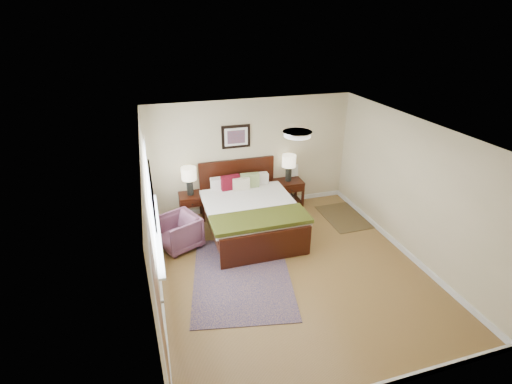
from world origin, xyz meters
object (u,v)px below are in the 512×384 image
lamp_left (189,176)px  armchair (179,232)px  nightstand_left (191,200)px  lamp_right (289,163)px  bed (250,208)px  rug_persian (242,276)px  nightstand_right (288,191)px

lamp_left → armchair: size_ratio=0.85×
nightstand_left → lamp_left: 0.54m
armchair → nightstand_left: bearing=135.3°
lamp_right → armchair: (-2.60, -1.02, -0.73)m
bed → rug_persian: 1.57m
armchair → bed: bearing=72.5°
lamp_left → rug_persian: size_ratio=0.26×
lamp_left → armchair: 1.28m
bed → lamp_right: (1.15, 0.85, 0.51)m
nightstand_right → lamp_left: 2.31m
nightstand_right → rug_persian: size_ratio=0.28×
bed → nightstand_right: 1.43m
bed → lamp_right: 1.52m
armchair → rug_persian: size_ratio=0.31×
nightstand_right → rug_persian: (-1.68, -2.21, -0.38)m
nightstand_right → bed: bearing=-143.9°
bed → nightstand_right: bed is taller
nightstand_left → lamp_right: 2.30m
bed → lamp_left: size_ratio=3.61×
lamp_left → rug_persian: bearing=-76.3°
nightstand_right → lamp_right: size_ratio=1.05×
nightstand_right → armchair: armchair is taller
lamp_left → rug_persian: lamp_left is taller
nightstand_left → lamp_right: size_ratio=0.98×
lamp_right → armchair: 2.88m
lamp_left → nightstand_right: bearing=-0.4°
nightstand_left → nightstand_right: nightstand_right is taller
bed → lamp_right: bearing=36.6°
nightstand_right → lamp_left: (-2.22, 0.01, 0.63)m
bed → nightstand_right: size_ratio=3.43×
armchair → rug_persian: bearing=13.4°
nightstand_right → armchair: size_ratio=0.89×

